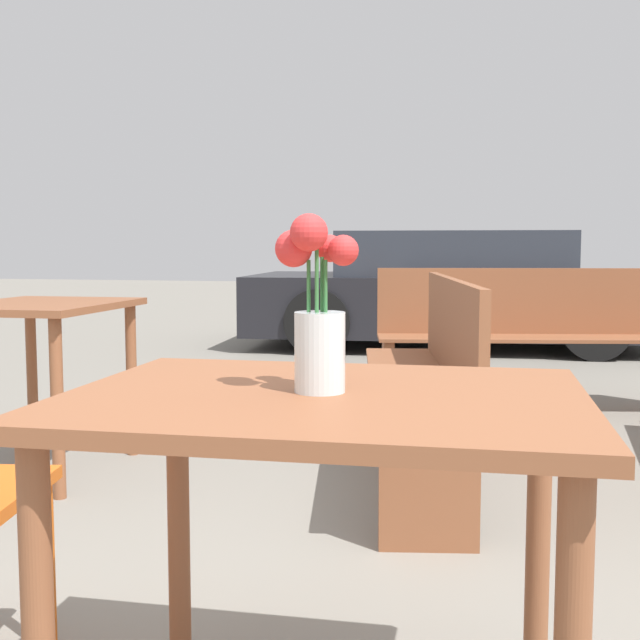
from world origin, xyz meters
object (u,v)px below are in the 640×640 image
flower_vase (318,319)px  bench_far (536,331)px  parked_car (452,291)px  table_back (41,333)px  bench_middle (430,371)px  table_front (325,453)px

flower_vase → bench_far: bearing=82.1°
flower_vase → bench_far: (0.50, 3.59, -0.38)m
bench_far → parked_car: (-0.70, 3.01, 0.07)m
flower_vase → table_back: 2.38m
bench_middle → table_back: (-1.65, -0.25, 0.14)m
flower_vase → bench_middle: 2.00m
table_front → parked_car: 6.60m
bench_middle → parked_car: (-0.22, 4.64, 0.08)m
table_back → table_front: bearing=-46.0°
table_front → flower_vase: flower_vase is taller
bench_far → parked_car: 3.09m
bench_middle → table_back: 1.68m
bench_middle → table_front: bearing=-90.1°
bench_far → table_back: bench_far is taller
flower_vase → parked_car: bearing=91.8°
table_front → bench_far: bench_far is taller
table_front → bench_middle: 1.96m
flower_vase → table_back: size_ratio=0.38×
table_front → bench_far: 3.63m
bench_far → table_back: (-2.13, -1.88, 0.13)m
flower_vase → parked_car: parked_car is taller
table_back → parked_car: (1.43, 4.89, -0.06)m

